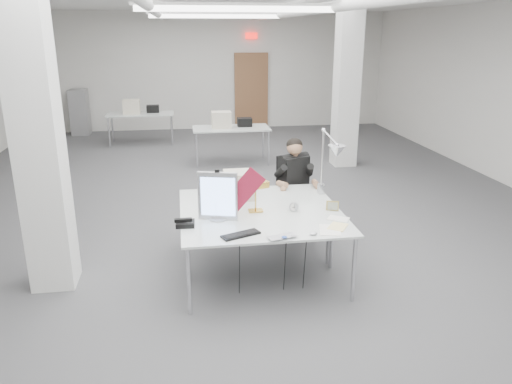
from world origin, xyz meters
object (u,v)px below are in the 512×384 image
at_px(seated_person, 294,170).
at_px(architect_lamp, 328,161).
at_px(monitor, 218,196).
at_px(desk_main, 267,226).
at_px(beige_monitor, 239,185).
at_px(bankers_lamp, 256,198).
at_px(office_chair, 293,192).
at_px(desk_phone, 185,224).
at_px(laptop, 284,239).

relative_size(seated_person, architect_lamp, 0.97).
bearing_deg(monitor, desk_main, -10.09).
xyz_separation_m(beige_monitor, architect_lamp, (1.04, -0.23, 0.32)).
distance_m(bankers_lamp, architect_lamp, 1.00).
bearing_deg(office_chair, beige_monitor, -164.75).
xyz_separation_m(desk_main, seated_person, (0.64, 1.53, 0.16)).
height_order(monitor, architect_lamp, architect_lamp).
distance_m(monitor, bankers_lamp, 0.48).
bearing_deg(desk_phone, office_chair, 47.97).
bearing_deg(laptop, architect_lamp, 39.02).
height_order(desk_main, office_chair, office_chair).
bearing_deg(beige_monitor, desk_phone, -129.51).
bearing_deg(office_chair, desk_phone, -158.42).
distance_m(seated_person, monitor, 1.72).
bearing_deg(architect_lamp, desk_main, -141.34).
distance_m(office_chair, architect_lamp, 1.13).
relative_size(beige_monitor, architect_lamp, 0.36).
height_order(seated_person, beige_monitor, seated_person).
relative_size(seated_person, laptop, 3.19).
distance_m(seated_person, architect_lamp, 0.93).
xyz_separation_m(bankers_lamp, desk_phone, (-0.79, -0.32, -0.14)).
height_order(laptop, architect_lamp, architect_lamp).
height_order(seated_person, laptop, seated_person).
bearing_deg(desk_main, beige_monitor, 101.49).
height_order(office_chair, architect_lamp, architect_lamp).
bearing_deg(monitor, bankers_lamp, 38.23).
bearing_deg(architect_lamp, seated_person, 103.80).
bearing_deg(laptop, seated_person, 57.71).
bearing_deg(desk_main, laptop, -76.71).
relative_size(desk_phone, architect_lamp, 0.20).
bearing_deg(desk_main, seated_person, 67.38).
xyz_separation_m(office_chair, architect_lamp, (0.21, -0.88, 0.66)).
relative_size(bankers_lamp, beige_monitor, 0.95).
height_order(bankers_lamp, architect_lamp, architect_lamp).
bearing_deg(beige_monitor, bankers_lamp, -76.24).
xyz_separation_m(seated_person, architect_lamp, (0.21, -0.83, 0.34)).
bearing_deg(monitor, office_chair, 65.54).
distance_m(monitor, desk_phone, 0.45).
height_order(office_chair, desk_phone, office_chair).
bearing_deg(seated_person, desk_main, -135.88).
bearing_deg(bankers_lamp, laptop, -99.96).
relative_size(monitor, laptop, 1.79).
relative_size(office_chair, architect_lamp, 1.19).
xyz_separation_m(desk_phone, beige_monitor, (0.66, 0.82, 0.14)).
relative_size(seated_person, bankers_lamp, 2.86).
height_order(monitor, laptop, monitor).
bearing_deg(desk_main, architect_lamp, 39.20).
bearing_deg(seated_person, laptop, -128.77).
relative_size(office_chair, beige_monitor, 3.34).
bearing_deg(laptop, desk_main, 86.53).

